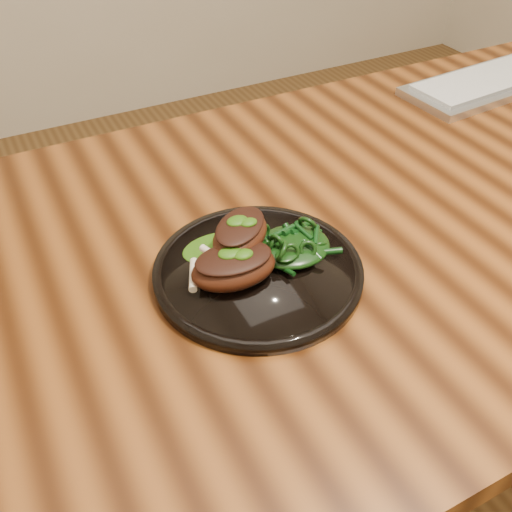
{
  "coord_description": "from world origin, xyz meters",
  "views": [
    {
      "loc": [
        -0.57,
        -0.53,
        1.24
      ],
      "look_at": [
        -0.32,
        -0.05,
        0.78
      ],
      "focal_mm": 40.0,
      "sensor_mm": 36.0,
      "label": 1
    }
  ],
  "objects": [
    {
      "name": "desk",
      "position": [
        0.0,
        0.0,
        0.67
      ],
      "size": [
        1.6,
        0.8,
        0.75
      ],
      "color": "#321606",
      "rests_on": "ground"
    },
    {
      "name": "plate",
      "position": [
        -0.32,
        -0.06,
        0.76
      ],
      "size": [
        0.26,
        0.26,
        0.02
      ],
      "color": "black",
      "rests_on": "desk"
    },
    {
      "name": "lamb_chop_front",
      "position": [
        -0.36,
        -0.07,
        0.79
      ],
      "size": [
        0.11,
        0.08,
        0.05
      ],
      "color": "#421A0C",
      "rests_on": "plate"
    },
    {
      "name": "herb_smear",
      "position": [
        -0.35,
        -0.0,
        0.77
      ],
      "size": [
        0.09,
        0.06,
        0.01
      ],
      "primitive_type": "ellipsoid",
      "color": "#1A4307",
      "rests_on": "plate"
    },
    {
      "name": "greens_heap",
      "position": [
        -0.27,
        -0.05,
        0.78
      ],
      "size": [
        0.1,
        0.09,
        0.04
      ],
      "color": "black",
      "rests_on": "plate"
    },
    {
      "name": "keyboard",
      "position": [
        0.41,
        0.24,
        0.76
      ],
      "size": [
        0.49,
        0.18,
        0.02
      ],
      "color": "#B7BABC",
      "rests_on": "desk"
    },
    {
      "name": "lamb_chop_back",
      "position": [
        -0.33,
        -0.03,
        0.8
      ],
      "size": [
        0.11,
        0.11,
        0.04
      ],
      "color": "#421A0C",
      "rests_on": "plate"
    }
  ]
}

